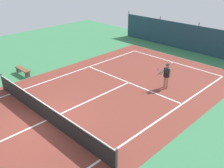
{
  "coord_description": "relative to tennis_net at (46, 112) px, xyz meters",
  "views": [
    {
      "loc": [
        10.12,
        -5.4,
        7.37
      ],
      "look_at": [
        0.66,
        4.14,
        0.9
      ],
      "focal_mm": 40.56,
      "sensor_mm": 36.0,
      "label": 1
    }
  ],
  "objects": [
    {
      "name": "tennis_net",
      "position": [
        0.0,
        0.0,
        0.0
      ],
      "size": [
        10.12,
        0.1,
        1.1
      ],
      "color": "black",
      "rests_on": "ground"
    },
    {
      "name": "courtside_bench",
      "position": [
        -6.31,
        2.02,
        -0.14
      ],
      "size": [
        1.6,
        0.4,
        0.49
      ],
      "color": "brown",
      "rests_on": "ground"
    },
    {
      "name": "ground_plane",
      "position": [
        0.0,
        0.0,
        -0.51
      ],
      "size": [
        36.0,
        36.0,
        0.0
      ],
      "primitive_type": "plane",
      "color": "#387A4C"
    },
    {
      "name": "tennis_player",
      "position": [
        2.2,
        7.51,
        0.45
      ],
      "size": [
        0.75,
        0.73,
        1.64
      ],
      "rotation": [
        0.0,
        0.0,
        3.05
      ],
      "color": "#9E7051",
      "rests_on": "ground"
    },
    {
      "name": "back_fence",
      "position": [
        -0.0,
        15.97,
        0.16
      ],
      "size": [
        16.3,
        0.98,
        2.7
      ],
      "color": "#1E3D4C",
      "rests_on": "ground"
    },
    {
      "name": "court_surface",
      "position": [
        0.0,
        0.0,
        -0.51
      ],
      "size": [
        11.02,
        26.6,
        0.01
      ],
      "color": "brown",
      "rests_on": "ground"
    },
    {
      "name": "tennis_ball_near_player",
      "position": [
        -3.99,
        7.45,
        -0.48
      ],
      "size": [
        0.07,
        0.07,
        0.07
      ],
      "primitive_type": "sphere",
      "color": "#CCDB33",
      "rests_on": "ground"
    }
  ]
}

